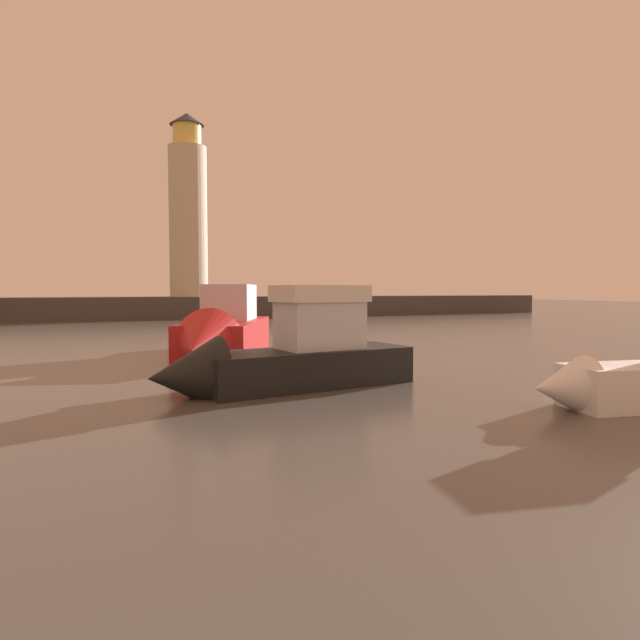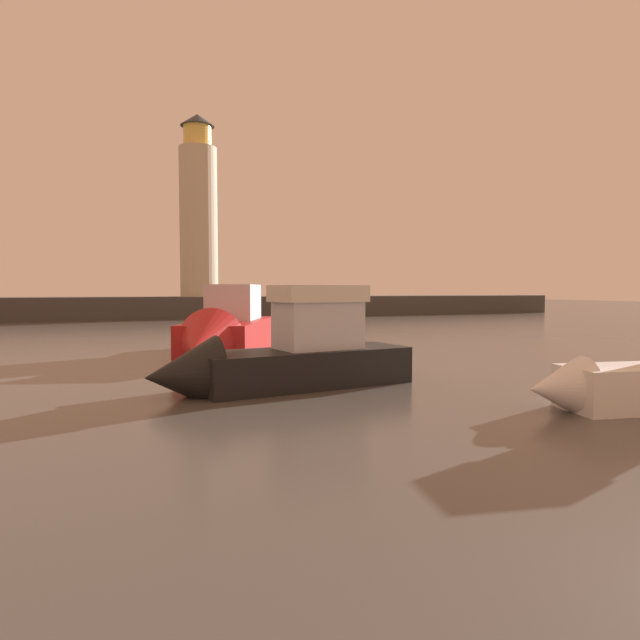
{
  "view_description": "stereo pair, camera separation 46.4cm",
  "coord_description": "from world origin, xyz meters",
  "views": [
    {
      "loc": [
        -5.9,
        -1.91,
        2.75
      ],
      "look_at": [
        0.76,
        14.32,
        1.76
      ],
      "focal_mm": 30.31,
      "sensor_mm": 36.0,
      "label": 1
    },
    {
      "loc": [
        -5.47,
        -2.08,
        2.75
      ],
      "look_at": [
        0.76,
        14.32,
        1.76
      ],
      "focal_mm": 30.31,
      "sensor_mm": 36.0,
      "label": 2
    }
  ],
  "objects": [
    {
      "name": "motorboat_1",
      "position": [
        -1.26,
        12.25,
        0.9
      ],
      "size": [
        7.72,
        3.07,
        3.28
      ],
      "color": "black",
      "rests_on": "ground_plane"
    },
    {
      "name": "motorboat_2",
      "position": [
        -1.4,
        19.6,
        0.97
      ],
      "size": [
        6.15,
        9.48,
        3.47
      ],
      "color": "#B21E1E",
      "rests_on": "ground_plane"
    },
    {
      "name": "ground_plane",
      "position": [
        0.0,
        25.78,
        0.0
      ],
      "size": [
        220.0,
        220.0,
        0.0
      ],
      "primitive_type": "plane",
      "color": "#4C4742"
    },
    {
      "name": "lighthouse",
      "position": [
        2.26,
        51.56,
        10.39
      ],
      "size": [
        3.62,
        3.62,
        17.56
      ],
      "color": "beige",
      "rests_on": "breakwater"
    },
    {
      "name": "breakwater",
      "position": [
        0.0,
        51.56,
        1.04
      ],
      "size": [
        85.73,
        5.22,
        2.07
      ],
      "primitive_type": "cube",
      "color": "#423F3D",
      "rests_on": "ground_plane"
    }
  ]
}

